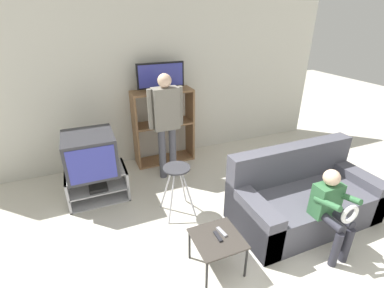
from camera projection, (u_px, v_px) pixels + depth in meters
The scene contains 12 objects.
wall_back at pixel (156, 85), 4.64m from camera, with size 6.40×0.06×2.60m.
tv_stand at pixel (98, 185), 3.86m from camera, with size 0.80×0.48×0.45m.
television_main at pixel (90, 154), 3.65m from camera, with size 0.64×0.66×0.53m.
media_shelf at pixel (163, 126), 4.71m from camera, with size 1.00×0.37×1.27m.
television_flat at pixel (161, 77), 4.36m from camera, with size 0.76×0.20×0.44m.
folding_stool at pixel (177, 177), 3.45m from camera, with size 0.39×0.38×0.68m.
snack_table at pixel (217, 241), 2.74m from camera, with size 0.47×0.47×0.39m.
remote_control_black at pixel (218, 236), 2.72m from camera, with size 0.04×0.14×0.02m, color #232328.
remote_control_white at pixel (222, 232), 2.78m from camera, with size 0.04×0.14×0.02m, color gray.
couch at pixel (302, 198), 3.47m from camera, with size 1.79×0.88×0.89m.
person_standing_adult at pixel (166, 117), 4.08m from camera, with size 0.53×0.20×1.64m.
person_seated_child at pixel (332, 207), 2.87m from camera, with size 0.33×0.43×0.96m.
Camera 1 is at (-1.21, -1.00, 2.38)m, focal length 26.00 mm.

